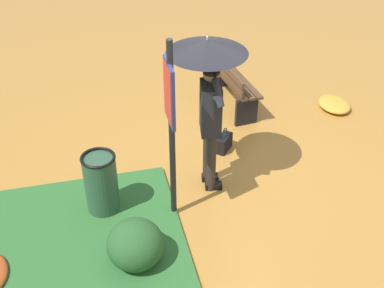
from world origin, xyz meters
name	(u,v)px	position (x,y,z in m)	size (l,w,h in m)	color
ground_plane	(219,184)	(0.00, 0.00, 0.00)	(18.00, 18.00, 0.00)	#B27A33
person_with_umbrella	(209,78)	(0.11, 0.15, 1.55)	(0.96, 0.96, 2.04)	#2D2823
info_sign_post	(170,114)	(-0.41, 0.71, 1.44)	(0.44, 0.07, 2.30)	black
handbag	(224,143)	(0.74, -0.28, 0.13)	(0.32, 0.30, 0.37)	black
park_bench	(232,83)	(1.97, -0.78, 0.40)	(1.40, 0.51, 0.75)	black
trash_bin	(101,184)	(-0.15, 1.53, 0.42)	(0.42, 0.42, 0.83)	#2D5138
shrub_cluster	(137,243)	(-1.06, 1.25, 0.26)	(0.69, 0.62, 0.56)	#285628
leaf_pile_near_person	(334,104)	(1.45, -2.39, 0.07)	(0.62, 0.50, 0.14)	gold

